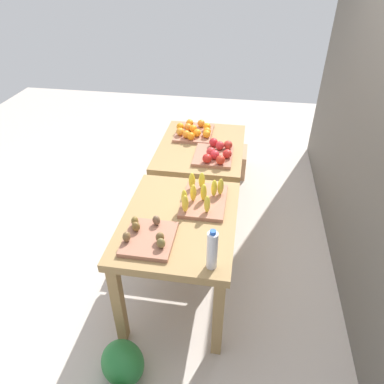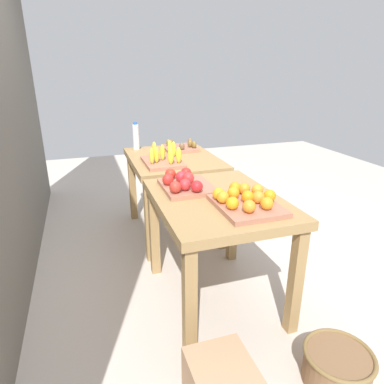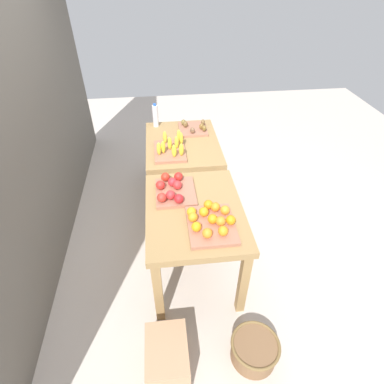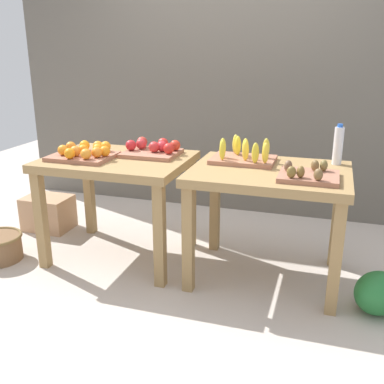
{
  "view_description": "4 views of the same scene",
  "coord_description": "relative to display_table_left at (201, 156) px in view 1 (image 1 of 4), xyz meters",
  "views": [
    {
      "loc": [
        2.47,
        0.4,
        2.37
      ],
      "look_at": [
        0.0,
        0.0,
        0.63
      ],
      "focal_mm": 33.39,
      "sensor_mm": 36.0,
      "label": 1
    },
    {
      "loc": [
        -2.47,
        0.8,
        1.6
      ],
      "look_at": [
        0.02,
        -0.02,
        0.62
      ],
      "focal_mm": 31.56,
      "sensor_mm": 36.0,
      "label": 2
    },
    {
      "loc": [
        -2.42,
        0.24,
        2.46
      ],
      "look_at": [
        -0.04,
        -0.04,
        0.55
      ],
      "focal_mm": 28.6,
      "sensor_mm": 36.0,
      "label": 3
    },
    {
      "loc": [
        0.93,
        -2.88,
        1.57
      ],
      "look_at": [
        0.03,
        -0.03,
        0.59
      ],
      "focal_mm": 41.89,
      "sensor_mm": 36.0,
      "label": 4
    }
  ],
  "objects": [
    {
      "name": "display_table_left",
      "position": [
        0.0,
        0.0,
        0.0
      ],
      "size": [
        1.04,
        0.8,
        0.79
      ],
      "color": "#9B794A",
      "rests_on": "ground_plane"
    },
    {
      "name": "cardboard_produce_box",
      "position": [
        -0.87,
        0.3,
        -0.52
      ],
      "size": [
        0.4,
        0.3,
        0.3
      ],
      "primitive_type": "cube",
      "color": "tan",
      "rests_on": "ground_plane"
    },
    {
      "name": "orange_bin",
      "position": [
        -0.2,
        -0.1,
        0.16
      ],
      "size": [
        0.45,
        0.39,
        0.11
      ],
      "color": "#A46952",
      "rests_on": "display_table_left"
    },
    {
      "name": "water_bottle",
      "position": [
        1.54,
        0.28,
        0.25
      ],
      "size": [
        0.06,
        0.06,
        0.28
      ],
      "color": "silver",
      "rests_on": "display_table_right"
    },
    {
      "name": "apple_bin",
      "position": [
        0.22,
        0.16,
        0.16
      ],
      "size": [
        0.43,
        0.35,
        0.11
      ],
      "color": "#A46952",
      "rests_on": "display_table_left"
    },
    {
      "name": "display_table_right",
      "position": [
        1.12,
        0.0,
        0.0
      ],
      "size": [
        1.04,
        0.8,
        0.79
      ],
      "color": "#9B794A",
      "rests_on": "ground_plane"
    },
    {
      "name": "wicker_basket",
      "position": [
        -0.87,
        -0.35,
        -0.57
      ],
      "size": [
        0.37,
        0.37,
        0.2
      ],
      "color": "brown",
      "rests_on": "ground_plane"
    },
    {
      "name": "watermelon_pile",
      "position": [
        1.99,
        -0.23,
        -0.54
      ],
      "size": [
        0.69,
        0.42,
        0.27
      ],
      "color": "#2F742E",
      "rests_on": "ground_plane"
    },
    {
      "name": "ground_plane",
      "position": [
        0.56,
        0.0,
        -0.67
      ],
      "size": [
        8.0,
        8.0,
        0.0
      ],
      "primitive_type": "plane",
      "color": "beige"
    },
    {
      "name": "kiwi_bin",
      "position": [
        1.37,
        -0.15,
        0.15
      ],
      "size": [
        0.36,
        0.32,
        0.1
      ],
      "color": "#A46952",
      "rests_on": "display_table_right"
    },
    {
      "name": "banana_crate",
      "position": [
        0.91,
        0.14,
        0.17
      ],
      "size": [
        0.44,
        0.32,
        0.17
      ],
      "color": "#A46952",
      "rests_on": "display_table_right"
    }
  ]
}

